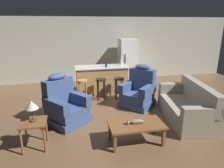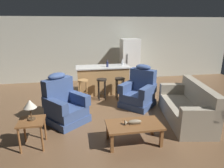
% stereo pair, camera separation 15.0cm
% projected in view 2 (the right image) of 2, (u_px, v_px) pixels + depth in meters
% --- Properties ---
extents(ground_plane, '(12.00, 12.00, 0.00)m').
position_uv_depth(ground_plane, '(109.00, 108.00, 5.74)').
color(ground_plane, brown).
extents(back_wall, '(12.00, 0.05, 2.60)m').
position_uv_depth(back_wall, '(97.00, 49.00, 8.31)').
color(back_wall, '#B2B2A3').
rests_on(back_wall, ground_plane).
extents(coffee_table, '(1.10, 0.60, 0.42)m').
position_uv_depth(coffee_table, '(134.00, 126.00, 3.97)').
color(coffee_table, brown).
rests_on(coffee_table, ground_plane).
extents(fish_figurine, '(0.34, 0.10, 0.10)m').
position_uv_depth(fish_figurine, '(133.00, 122.00, 3.94)').
color(fish_figurine, '#4C3823').
rests_on(fish_figurine, coffee_table).
extents(couch, '(1.15, 2.02, 0.94)m').
position_uv_depth(couch, '(188.00, 108.00, 4.91)').
color(couch, '#9E937F').
rests_on(couch, ground_plane).
extents(recliner_near_lamp, '(1.18, 1.18, 1.20)m').
position_uv_depth(recliner_near_lamp, '(64.00, 105.00, 4.86)').
color(recliner_near_lamp, '#384C7A').
rests_on(recliner_near_lamp, ground_plane).
extents(recliner_near_island, '(1.19, 1.19, 1.20)m').
position_uv_depth(recliner_near_island, '(139.00, 92.00, 5.81)').
color(recliner_near_island, '#384C7A').
rests_on(recliner_near_island, ground_plane).
extents(end_table, '(0.48, 0.48, 0.56)m').
position_uv_depth(end_table, '(32.00, 125.00, 3.82)').
color(end_table, brown).
rests_on(end_table, ground_plane).
extents(table_lamp, '(0.24, 0.24, 0.41)m').
position_uv_depth(table_lamp, '(30.00, 105.00, 3.74)').
color(table_lamp, '#4C3823').
rests_on(table_lamp, end_table).
extents(kitchen_island, '(1.80, 0.70, 0.95)m').
position_uv_depth(kitchen_island, '(103.00, 80.00, 6.87)').
color(kitchen_island, '#AD7F4C').
rests_on(kitchen_island, ground_plane).
extents(bar_stool_left, '(0.32, 0.32, 0.68)m').
position_uv_depth(bar_stool_left, '(83.00, 86.00, 6.16)').
color(bar_stool_left, '#A87A47').
rests_on(bar_stool_left, ground_plane).
extents(bar_stool_middle, '(0.32, 0.32, 0.68)m').
position_uv_depth(bar_stool_middle, '(102.00, 85.00, 6.26)').
color(bar_stool_middle, black).
rests_on(bar_stool_middle, ground_plane).
extents(bar_stool_right, '(0.32, 0.32, 0.68)m').
position_uv_depth(bar_stool_right, '(120.00, 84.00, 6.36)').
color(bar_stool_right, black).
rests_on(bar_stool_right, ground_plane).
extents(refrigerator, '(0.70, 0.69, 1.76)m').
position_uv_depth(refrigerator, '(130.00, 61.00, 8.10)').
color(refrigerator, white).
rests_on(refrigerator, ground_plane).
extents(bottle_tall_green, '(0.07, 0.07, 0.22)m').
position_uv_depth(bottle_tall_green, '(122.00, 63.00, 6.87)').
color(bottle_tall_green, silver).
rests_on(bottle_tall_green, kitchen_island).
extents(bottle_short_amber, '(0.08, 0.08, 0.24)m').
position_uv_depth(bottle_short_amber, '(107.00, 64.00, 6.58)').
color(bottle_short_amber, '#23284C').
rests_on(bottle_short_amber, kitchen_island).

